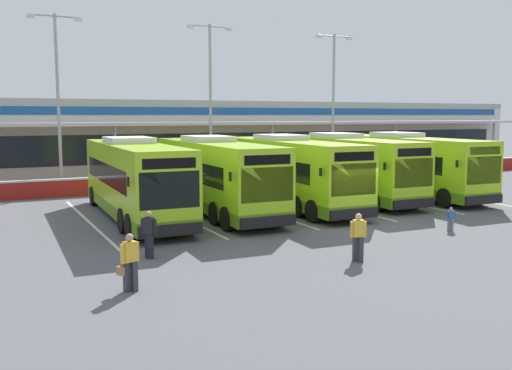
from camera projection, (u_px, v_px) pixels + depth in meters
name	position (u px, v px, depth m)	size (l,w,h in m)	color
ground_plane	(353.00, 224.00, 25.21)	(200.00, 200.00, 0.00)	#56565B
terminal_building	(168.00, 136.00, 48.74)	(70.00, 13.00, 6.00)	beige
red_barrier_wall	(225.00, 179.00, 38.02)	(60.00, 0.40, 1.10)	maroon
coach_bus_leftmost	(134.00, 180.00, 26.40)	(3.21, 12.23, 3.78)	#9ED11E
coach_bus_left_centre	(215.00, 177.00, 28.09)	(3.21, 12.23, 3.78)	#9ED11E
coach_bus_centre	(289.00, 173.00, 29.95)	(3.21, 12.23, 3.78)	#9ED11E
coach_bus_right_centre	(344.00, 168.00, 32.73)	(3.21, 12.23, 3.78)	#9ED11E
coach_bus_rightmost	(406.00, 166.00, 34.02)	(3.21, 12.23, 3.78)	#9ED11E
bay_stripe_far_west	(88.00, 221.00, 25.89)	(0.14, 13.00, 0.01)	silver
bay_stripe_west	(175.00, 214.00, 27.75)	(0.14, 13.00, 0.01)	silver
bay_stripe_mid_west	(252.00, 208.00, 29.61)	(0.14, 13.00, 0.01)	silver
bay_stripe_centre	(320.00, 202.00, 31.46)	(0.14, 13.00, 0.01)	silver
bay_stripe_mid_east	(380.00, 197.00, 33.32)	(0.14, 13.00, 0.01)	silver
bay_stripe_east	(433.00, 193.00, 35.18)	(0.14, 13.00, 0.01)	silver
pedestrian_with_handbag	(129.00, 261.00, 15.40)	(0.65, 0.37, 1.62)	#33333D
pedestrian_child	(451.00, 218.00, 23.57)	(0.33, 0.23, 1.00)	slate
pedestrian_near_bin	(358.00, 236.00, 18.58)	(0.53, 0.39, 1.62)	#33333D
pedestrian_approaching_bus	(149.00, 233.00, 19.02)	(0.48, 0.42, 1.62)	black
lamp_post_west	(58.00, 91.00, 35.06)	(3.24, 0.28, 11.00)	#9E9EA3
lamp_post_centre	(210.00, 94.00, 39.02)	(3.24, 0.28, 11.00)	#9E9EA3
lamp_post_east	(333.00, 96.00, 43.89)	(3.24, 0.28, 11.00)	#9E9EA3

